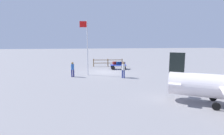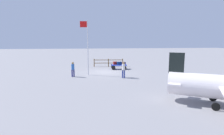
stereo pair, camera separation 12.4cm
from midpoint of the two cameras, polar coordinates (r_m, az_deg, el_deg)
name	(u,v)px [view 2 (the right image)]	position (r m, az deg, el deg)	size (l,w,h in m)	color
ground_plane	(106,72)	(21.82, -1.83, -1.44)	(120.00, 120.00, 0.00)	gray
luggage_cart	(119,66)	(23.86, 2.21, 0.50)	(2.11, 1.27, 0.61)	blue
suitcase_tan	(119,63)	(23.85, 2.43, 1.35)	(0.68, 0.48, 0.37)	navy
suitcase_grey	(123,63)	(24.29, 3.69, 1.38)	(0.61, 0.35, 0.29)	navy
suitcase_dark	(115,63)	(23.98, 1.21, 1.40)	(0.61, 0.45, 0.37)	maroon
suitcase_navy	(120,63)	(24.03, 2.65, 1.34)	(0.70, 0.53, 0.31)	maroon
worker_lead	(124,69)	(18.31, 3.82, -0.34)	(0.43, 0.43, 1.68)	navy
worker_trailing	(73,68)	(19.32, -11.98, -0.24)	(0.41, 0.41, 1.56)	navy
flagpole	(87,44)	(19.75, -7.66, 7.36)	(0.82, 0.11, 5.86)	silver
wooden_fence	(108,62)	(26.30, -0.98, 1.72)	(4.24, 0.44, 1.12)	brown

